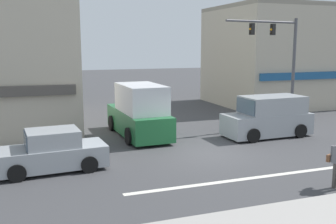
{
  "coord_description": "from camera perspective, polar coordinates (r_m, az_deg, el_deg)",
  "views": [
    {
      "loc": [
        -7.18,
        -15.19,
        4.74
      ],
      "look_at": [
        -1.0,
        2.0,
        1.6
      ],
      "focal_mm": 42.0,
      "sensor_mm": 36.0,
      "label": 1
    }
  ],
  "objects": [
    {
      "name": "lane_marking_stripe",
      "position": [
        14.52,
        11.28,
        -9.48
      ],
      "size": [
        9.0,
        0.24,
        0.01
      ],
      "primitive_type": "cube",
      "color": "silver",
      "rests_on": "ground"
    },
    {
      "name": "traffic_light_mast",
      "position": [
        22.97,
        16.12,
        7.96
      ],
      "size": [
        4.85,
        0.81,
        6.2
      ],
      "color": "#47474C",
      "rests_on": "ground"
    },
    {
      "name": "box_truck_crossing_rightbound",
      "position": [
        20.43,
        -4.19,
        -0.1
      ],
      "size": [
        2.37,
        5.66,
        2.75
      ],
      "color": "#1E6033",
      "rests_on": "ground"
    },
    {
      "name": "sedan_waiting_far",
      "position": [
        15.59,
        -16.58,
        -5.65
      ],
      "size": [
        4.21,
        2.09,
        1.58
      ],
      "color": "#999EA3",
      "rests_on": "ground"
    },
    {
      "name": "ground_plane",
      "position": [
        17.46,
        5.34,
        -6.04
      ],
      "size": [
        120.0,
        120.0,
        0.0
      ],
      "primitive_type": "plane",
      "color": "#3D3D3F"
    },
    {
      "name": "building_right_corner",
      "position": [
        34.19,
        18.6,
        7.75
      ],
      "size": [
        13.83,
        8.87,
        7.7
      ],
      "color": "#B7AD99",
      "rests_on": "ground"
    },
    {
      "name": "van_approaching_near",
      "position": [
        21.1,
        14.38,
        -0.75
      ],
      "size": [
        4.65,
        2.15,
        2.11
      ],
      "color": "#999EA3",
      "rests_on": "ground"
    }
  ]
}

